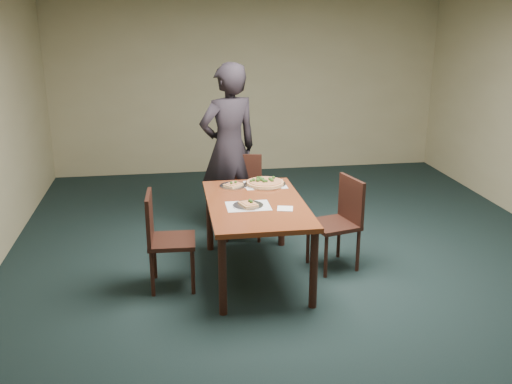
{
  "coord_description": "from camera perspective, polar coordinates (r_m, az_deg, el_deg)",
  "views": [
    {
      "loc": [
        -1.25,
        -4.76,
        2.48
      ],
      "look_at": [
        -0.47,
        0.21,
        0.85
      ],
      "focal_mm": 40.0,
      "sensor_mm": 36.0,
      "label": 1
    }
  ],
  "objects": [
    {
      "name": "napkin",
      "position": [
        5.15,
        2.92,
        -1.67
      ],
      "size": [
        0.17,
        0.17,
        0.01
      ],
      "primitive_type": "cube",
      "rotation": [
        0.0,
        0.0,
        -0.23
      ],
      "color": "white",
      "rests_on": "dining_table"
    },
    {
      "name": "slice_plate_near",
      "position": [
        5.22,
        -0.78,
        -1.27
      ],
      "size": [
        0.28,
        0.28,
        0.06
      ],
      "color": "silver",
      "rests_on": "dining_table"
    },
    {
      "name": "pizza_pan",
      "position": [
        5.84,
        0.9,
        0.95
      ],
      "size": [
        0.42,
        0.42,
        0.07
      ],
      "color": "silver",
      "rests_on": "dining_table"
    },
    {
      "name": "placemat_near",
      "position": [
        5.22,
        -0.79,
        -1.41
      ],
      "size": [
        0.4,
        0.3,
        0.0
      ],
      "primitive_type": "cube",
      "color": "white",
      "rests_on": "dining_table"
    },
    {
      "name": "chair_right",
      "position": [
        5.67,
        8.47,
        -2.54
      ],
      "size": [
        0.51,
        0.51,
        0.91
      ],
      "rotation": [
        0.0,
        0.0,
        -1.32
      ],
      "color": "black",
      "rests_on": "ground"
    },
    {
      "name": "chair_far",
      "position": [
        6.43,
        -1.3,
        0.12
      ],
      "size": [
        0.48,
        0.48,
        0.91
      ],
      "rotation": [
        0.0,
        0.0,
        -0.16
      ],
      "color": "black",
      "rests_on": "ground"
    },
    {
      "name": "room_shell",
      "position": [
        4.98,
        5.86,
        9.3
      ],
      "size": [
        8.0,
        8.0,
        8.0
      ],
      "color": "tan",
      "rests_on": "ground"
    },
    {
      "name": "placemat_main",
      "position": [
        5.85,
        0.92,
        0.74
      ],
      "size": [
        0.42,
        0.32,
        0.0
      ],
      "primitive_type": "cube",
      "color": "white",
      "rests_on": "dining_table"
    },
    {
      "name": "dining_table",
      "position": [
        5.35,
        0.0,
        -1.96
      ],
      "size": [
        0.9,
        1.5,
        0.75
      ],
      "color": "#612813",
      "rests_on": "ground"
    },
    {
      "name": "chair_left",
      "position": [
        5.26,
        -9.28,
        -4.26
      ],
      "size": [
        0.44,
        0.44,
        0.91
      ],
      "rotation": [
        0.0,
        0.0,
        1.53
      ],
      "color": "black",
      "rests_on": "ground"
    },
    {
      "name": "slice_plate_far",
      "position": [
        5.8,
        -2.29,
        0.69
      ],
      "size": [
        0.28,
        0.28,
        0.06
      ],
      "color": "silver",
      "rests_on": "dining_table"
    },
    {
      "name": "diner",
      "position": [
        6.45,
        -2.74,
        4.33
      ],
      "size": [
        0.82,
        0.68,
        1.93
      ],
      "primitive_type": "imported",
      "rotation": [
        0.0,
        0.0,
        3.51
      ],
      "color": "black",
      "rests_on": "ground"
    },
    {
      "name": "ground",
      "position": [
        5.51,
        5.29,
        -8.88
      ],
      "size": [
        8.0,
        8.0,
        0.0
      ],
      "primitive_type": "plane",
      "color": "black",
      "rests_on": "ground"
    }
  ]
}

